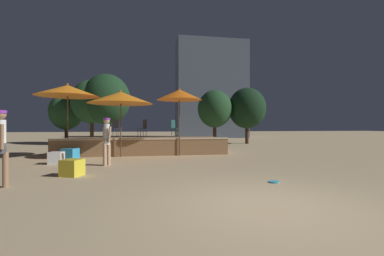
{
  "coord_description": "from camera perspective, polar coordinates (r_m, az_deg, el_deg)",
  "views": [
    {
      "loc": [
        -2.12,
        -4.28,
        1.44
      ],
      "look_at": [
        0.0,
        7.92,
        1.34
      ],
      "focal_mm": 24.0,
      "sensor_mm": 36.0,
      "label": 1
    }
  ],
  "objects": [
    {
      "name": "wooden_deck",
      "position": [
        13.97,
        -10.67,
        -3.83
      ],
      "size": [
        8.35,
        3.17,
        0.86
      ],
      "color": "olive",
      "rests_on": "ground"
    },
    {
      "name": "patio_umbrella_0",
      "position": [
        12.32,
        -15.56,
        6.48
      ],
      "size": [
        2.95,
        2.95,
        3.09
      ],
      "color": "brown",
      "rests_on": "ground"
    },
    {
      "name": "cube_seat_2",
      "position": [
        12.27,
        -25.42,
        -5.2
      ],
      "size": [
        0.68,
        0.68,
        0.47
      ],
      "rotation": [
        0.0,
        0.0,
        -0.3
      ],
      "color": "#2D9EDB",
      "rests_on": "ground"
    },
    {
      "name": "bistro_chair_0",
      "position": [
        13.12,
        -10.71,
        0.31
      ],
      "size": [
        0.46,
        0.46,
        0.9
      ],
      "rotation": [
        0.0,
        0.0,
        5.21
      ],
      "color": "#2D3338",
      "rests_on": "wooden_deck"
    },
    {
      "name": "background_tree_4",
      "position": [
        23.56,
        -26.15,
        3.26
      ],
      "size": [
        2.69,
        2.69,
        4.09
      ],
      "color": "#3D2B1C",
      "rests_on": "ground"
    },
    {
      "name": "bistro_chair_2",
      "position": [
        14.42,
        -16.71,
        0.32
      ],
      "size": [
        0.42,
        0.42,
        0.9
      ],
      "rotation": [
        0.0,
        0.0,
        6.04
      ],
      "color": "#2D3338",
      "rests_on": "wooden_deck"
    },
    {
      "name": "background_tree_1",
      "position": [
        21.15,
        -18.44,
        6.04
      ],
      "size": [
        3.59,
        3.59,
        5.48
      ],
      "color": "#3D2B1C",
      "rests_on": "ground"
    },
    {
      "name": "patio_umbrella_2",
      "position": [
        13.11,
        -25.92,
        7.46
      ],
      "size": [
        2.76,
        2.76,
        3.38
      ],
      "color": "brown",
      "rests_on": "ground"
    },
    {
      "name": "background_tree_0",
      "position": [
        21.18,
        12.12,
        4.33
      ],
      "size": [
        2.98,
        2.98,
        4.51
      ],
      "color": "#3D2B1C",
      "rests_on": "ground"
    },
    {
      "name": "person_1",
      "position": [
        9.8,
        -18.43,
        -2.25
      ],
      "size": [
        0.38,
        0.39,
        1.73
      ],
      "rotation": [
        0.0,
        0.0,
        0.76
      ],
      "color": "tan",
      "rests_on": "ground"
    },
    {
      "name": "ground_plane",
      "position": [
        4.98,
        16.48,
        -16.33
      ],
      "size": [
        120.0,
        120.0,
        0.0
      ],
      "primitive_type": "plane",
      "color": "tan"
    },
    {
      "name": "distant_building",
      "position": [
        31.95,
        4.26,
        8.45
      ],
      "size": [
        8.51,
        3.77,
        11.74
      ],
      "color": "#4C5666",
      "rests_on": "ground"
    },
    {
      "name": "bistro_chair_1",
      "position": [
        13.75,
        -3.99,
        0.33
      ],
      "size": [
        0.48,
        0.48,
        0.9
      ],
      "rotation": [
        0.0,
        0.0,
        0.84
      ],
      "color": "#1E4C47",
      "rests_on": "wooden_deck"
    },
    {
      "name": "patio_umbrella_1",
      "position": [
        12.47,
        -2.79,
        7.39
      ],
      "size": [
        2.17,
        2.17,
        3.28
      ],
      "color": "brown",
      "rests_on": "ground"
    },
    {
      "name": "background_tree_3",
      "position": [
        21.6,
        -21.38,
        5.44
      ],
      "size": [
        3.1,
        3.1,
        5.03
      ],
      "color": "#3D2B1C",
      "rests_on": "ground"
    },
    {
      "name": "background_tree_2",
      "position": [
        20.26,
        5.07,
        4.25
      ],
      "size": [
        2.68,
        2.68,
        4.25
      ],
      "color": "#3D2B1C",
      "rests_on": "ground"
    },
    {
      "name": "frisbee_disc",
      "position": [
        6.97,
        17.74,
        -11.32
      ],
      "size": [
        0.25,
        0.25,
        0.03
      ],
      "color": "#33B2D8",
      "rests_on": "ground"
    },
    {
      "name": "person_0",
      "position": [
        7.41,
        -36.77,
        -2.74
      ],
      "size": [
        0.33,
        0.44,
        1.81
      ],
      "rotation": [
        0.0,
        0.0,
        0.59
      ],
      "color": "#3F3F47",
      "rests_on": "ground"
    },
    {
      "name": "cube_seat_1",
      "position": [
        11.02,
        -27.93,
        -5.89
      ],
      "size": [
        0.49,
        0.49,
        0.46
      ],
      "rotation": [
        0.0,
        0.0,
        -0.04
      ],
      "color": "white",
      "rests_on": "ground"
    },
    {
      "name": "cube_seat_0",
      "position": [
        8.21,
        -25.08,
        -7.98
      ],
      "size": [
        0.66,
        0.66,
        0.48
      ],
      "rotation": [
        0.0,
        0.0,
        -0.38
      ],
      "color": "yellow",
      "rests_on": "ground"
    }
  ]
}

